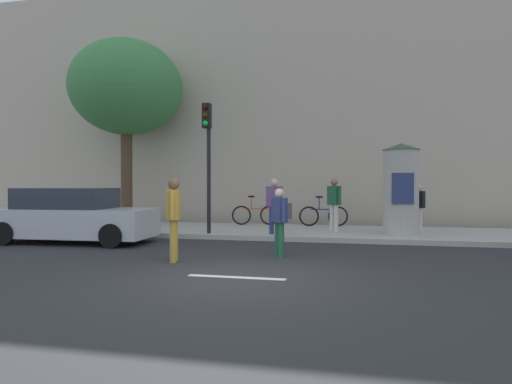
% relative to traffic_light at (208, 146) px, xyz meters
% --- Properties ---
extents(ground_plane, '(80.00, 80.00, 0.00)m').
position_rel_traffic_light_xyz_m(ground_plane, '(2.32, -5.24, -2.85)').
color(ground_plane, '#2B2B2D').
extents(sidewalk_curb, '(36.00, 4.00, 0.15)m').
position_rel_traffic_light_xyz_m(sidewalk_curb, '(2.32, 1.76, -2.77)').
color(sidewalk_curb, '#B2ADA3').
rests_on(sidewalk_curb, ground_plane).
extents(lane_markings, '(25.80, 0.16, 0.01)m').
position_rel_traffic_light_xyz_m(lane_markings, '(2.32, -5.24, -2.84)').
color(lane_markings, silver).
rests_on(lane_markings, ground_plane).
extents(building_backdrop, '(36.00, 5.00, 9.92)m').
position_rel_traffic_light_xyz_m(building_backdrop, '(2.32, 6.76, 2.11)').
color(building_backdrop, '#B7A893').
rests_on(building_backdrop, ground_plane).
extents(traffic_light, '(0.24, 0.45, 3.98)m').
position_rel_traffic_light_xyz_m(traffic_light, '(0.00, 0.00, 0.00)').
color(traffic_light, black).
rests_on(traffic_light, sidewalk_curb).
extents(poster_column, '(1.13, 1.13, 2.74)m').
position_rel_traffic_light_xyz_m(poster_column, '(5.75, 0.90, -1.31)').
color(poster_column, '#B2ADA3').
rests_on(poster_column, sidewalk_curb).
extents(street_tree, '(4.26, 4.26, 7.04)m').
position_rel_traffic_light_xyz_m(street_tree, '(-4.16, 2.60, 2.50)').
color(street_tree, '#4C3826').
rests_on(street_tree, sidewalk_curb).
extents(pedestrian_with_backpack, '(0.51, 0.53, 1.57)m').
position_rel_traffic_light_xyz_m(pedestrian_with_backpack, '(2.72, -2.81, -1.91)').
color(pedestrian_with_backpack, '#1E5938').
rests_on(pedestrian_with_backpack, ground_plane).
extents(pedestrian_near_pole, '(0.34, 0.60, 1.80)m').
position_rel_traffic_light_xyz_m(pedestrian_near_pole, '(0.59, -3.98, -1.78)').
color(pedestrian_near_pole, '#B78C33').
rests_on(pedestrian_near_pole, ground_plane).
extents(pedestrian_in_light_jacket, '(0.46, 0.46, 1.70)m').
position_rel_traffic_light_xyz_m(pedestrian_in_light_jacket, '(3.76, 1.46, -1.70)').
color(pedestrian_in_light_jacket, silver).
rests_on(pedestrian_in_light_jacket, sidewalk_curb).
extents(pedestrian_in_red_top, '(0.56, 0.49, 1.68)m').
position_rel_traffic_light_xyz_m(pedestrian_in_red_top, '(2.04, 0.21, -1.70)').
color(pedestrian_in_red_top, navy).
rests_on(pedestrian_in_red_top, sidewalk_curb).
extents(pedestrian_with_bag, '(0.40, 0.55, 1.51)m').
position_rel_traffic_light_xyz_m(pedestrian_with_bag, '(6.40, 2.01, -1.82)').
color(pedestrian_with_bag, silver).
rests_on(pedestrian_with_bag, sidewalk_curb).
extents(bicycle_leaning, '(1.75, 0.40, 1.09)m').
position_rel_traffic_light_xyz_m(bicycle_leaning, '(3.32, 3.20, -2.31)').
color(bicycle_leaning, black).
rests_on(bicycle_leaning, sidewalk_curb).
extents(bicycle_upright, '(1.74, 0.46, 1.09)m').
position_rel_traffic_light_xyz_m(bicycle_upright, '(0.81, 3.15, -2.31)').
color(bicycle_upright, black).
rests_on(bicycle_upright, sidewalk_curb).
extents(parked_car_dark, '(4.59, 2.02, 1.56)m').
position_rel_traffic_light_xyz_m(parked_car_dark, '(-3.48, -1.72, -2.10)').
color(parked_car_dark, silver).
rests_on(parked_car_dark, ground_plane).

